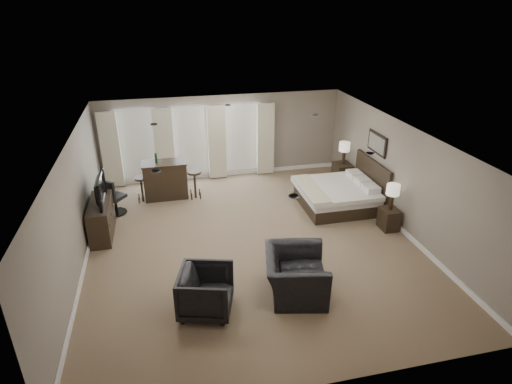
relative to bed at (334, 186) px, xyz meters
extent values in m
cube|color=brown|center=(-2.58, -1.31, -0.64)|extent=(7.60, 8.60, 0.04)
cube|color=silver|center=(-2.58, -1.31, 1.96)|extent=(7.60, 8.60, 0.04)
cube|color=gray|center=(-2.58, 2.94, 0.66)|extent=(7.50, 0.04, 2.60)
cube|color=gray|center=(-2.58, -5.56, 0.66)|extent=(7.50, 0.04, 2.60)
cube|color=gray|center=(-6.33, -1.31, 0.66)|extent=(0.04, 8.50, 2.60)
cube|color=gray|center=(1.17, -1.31, 0.66)|extent=(0.04, 8.50, 2.60)
cube|color=silver|center=(-5.18, 2.88, 0.61)|extent=(1.15, 0.04, 2.05)
cube|color=silver|center=(-3.58, 2.88, 0.61)|extent=(1.15, 0.04, 2.05)
cube|color=silver|center=(-1.98, 2.88, 0.61)|extent=(1.15, 0.04, 2.05)
cube|color=beige|center=(-5.93, 2.76, 0.54)|extent=(0.55, 0.12, 2.30)
cube|color=beige|center=(-4.38, 2.76, 0.54)|extent=(0.55, 0.12, 2.30)
cube|color=beige|center=(-2.78, 2.76, 0.54)|extent=(0.55, 0.12, 2.30)
cube|color=beige|center=(-1.23, 2.76, 0.54)|extent=(0.55, 0.12, 2.30)
cube|color=silver|center=(0.00, 0.00, 0.00)|extent=(2.00, 1.91, 1.28)
cube|color=black|center=(0.89, -1.45, -0.37)|extent=(0.40, 0.49, 0.54)
cube|color=black|center=(0.89, 1.45, -0.31)|extent=(0.49, 0.60, 0.65)
cube|color=beige|center=(0.89, -1.45, 0.23)|extent=(0.32, 0.32, 0.66)
cube|color=beige|center=(0.89, 1.45, 0.35)|extent=(0.33, 0.33, 0.68)
cube|color=slate|center=(1.12, 0.00, 1.11)|extent=(0.04, 0.96, 0.56)
cube|color=black|center=(-6.03, -0.16, -0.21)|extent=(0.48, 1.49, 0.86)
imported|color=black|center=(-6.03, -0.16, 0.30)|extent=(0.67, 1.16, 0.15)
imported|color=black|center=(-2.17, -3.37, -0.06)|extent=(1.12, 1.48, 1.16)
imported|color=black|center=(-3.91, -3.51, -0.16)|extent=(1.09, 1.13, 0.96)
cube|color=black|center=(-4.44, 1.65, -0.09)|extent=(1.25, 0.65, 1.09)
cube|color=black|center=(-5.11, 1.52, -0.27)|extent=(0.46, 0.46, 0.74)
cube|color=black|center=(-3.63, 1.43, -0.23)|extent=(0.51, 0.51, 0.82)
cube|color=black|center=(-5.79, 0.93, -0.13)|extent=(0.73, 0.73, 1.02)
camera|label=1|loc=(-4.43, -9.83, 4.68)|focal=30.00mm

